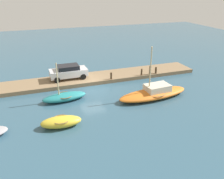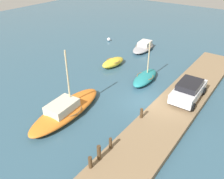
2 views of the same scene
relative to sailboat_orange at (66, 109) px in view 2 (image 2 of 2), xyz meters
The scene contains 12 objects.
ground_plane 6.77m from the sailboat_orange, 40.41° to the right, with size 84.00×84.00×0.00m, color #33566B.
dock_platform 8.42m from the sailboat_orange, 52.36° to the right, with size 26.92×3.43×0.43m, color #846B4C.
sailboat_orange is the anchor object (origin of this frame).
rowboat_teal 8.77m from the sailboat_orange, 15.07° to the right, with size 4.33×1.91×3.83m.
rowboat_yellow 9.74m from the sailboat_orange, 13.86° to the left, with size 3.26×1.64×0.84m.
motorboat_grey 15.92m from the sailboat_orange, ahead, with size 4.92×2.41×1.03m.
mooring_post_west 6.06m from the sailboat_orange, 120.81° to the right, with size 0.23×0.23×0.79m, color #47331E.
mooring_post_mid_west 5.71m from the sailboat_orange, 114.03° to the right, with size 0.24×0.24×1.02m, color #47331E.
mooring_post_mid_east 5.34m from the sailboat_orange, 102.82° to the right, with size 0.20×0.20×0.77m, color #47331E.
mooring_post_east 5.85m from the sailboat_orange, 62.95° to the right, with size 0.22×0.22×0.77m, color #47331E.
parked_car 10.07m from the sailboat_orange, 44.29° to the right, with size 4.23×2.15×1.58m.
marker_buoy 17.63m from the sailboat_orange, 25.96° to the left, with size 0.49×0.49×0.49m, color silver.
Camera 2 is at (-14.91, -7.23, 11.11)m, focal length 37.35 mm.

